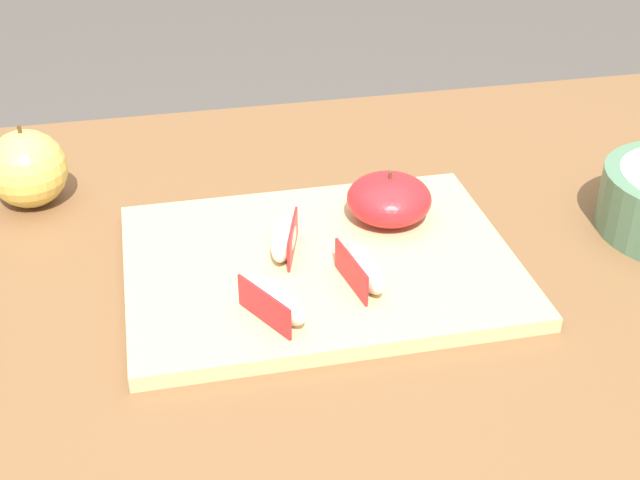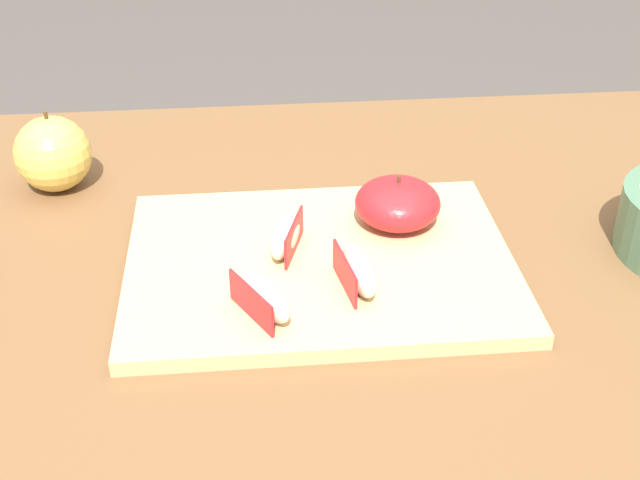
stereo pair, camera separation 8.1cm
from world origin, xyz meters
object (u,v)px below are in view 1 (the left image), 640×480
cutting_board (320,264)px  apple_half_skin_up (389,199)px  apple_wedge_front (280,238)px  apple_wedge_near_knife (363,268)px  apple_wedge_right (275,301)px  whole_apple_golden (27,169)px

cutting_board → apple_half_skin_up: bearing=33.6°
apple_wedge_front → apple_wedge_near_knife: 0.09m
cutting_board → apple_wedge_right: 0.10m
apple_half_skin_up → apple_wedge_right: apple_half_skin_up is taller
cutting_board → apple_half_skin_up: 0.11m
apple_wedge_front → whole_apple_golden: whole_apple_golden is taller
cutting_board → apple_half_skin_up: apple_half_skin_up is taller
cutting_board → apple_wedge_near_knife: bearing=-59.8°
cutting_board → apple_wedge_right: (-0.06, -0.08, 0.02)m
apple_half_skin_up → apple_wedge_front: size_ratio=1.12×
apple_half_skin_up → apple_wedge_near_knife: (-0.06, -0.11, -0.01)m
apple_wedge_front → apple_wedge_right: size_ratio=1.02×
apple_half_skin_up → apple_wedge_front: 0.13m
apple_wedge_right → whole_apple_golden: 0.36m
apple_wedge_front → whole_apple_golden: (-0.25, 0.18, 0.01)m
cutting_board → apple_wedge_front: (-0.04, 0.02, 0.02)m
apple_wedge_front → apple_half_skin_up: bearing=17.9°
cutting_board → apple_wedge_near_knife: 0.06m
whole_apple_golden → apple_half_skin_up: bearing=-21.1°
apple_wedge_near_knife → whole_apple_golden: size_ratio=0.83×
apple_half_skin_up → apple_wedge_near_knife: 0.12m
apple_wedge_near_knife → whole_apple_golden: 0.40m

